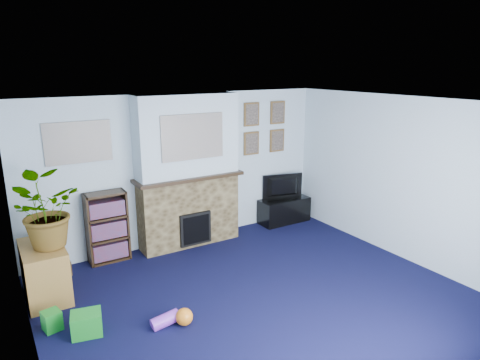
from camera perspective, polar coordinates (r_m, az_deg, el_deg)
floor at (r=5.51m, az=2.79°, el=-15.61°), size 5.00×4.50×0.01m
ceiling at (r=4.76m, az=3.16°, el=10.09°), size 5.00×4.50×0.01m
wall_back at (r=6.90m, az=-7.67°, el=1.44°), size 5.00×0.04×2.40m
wall_front at (r=3.55m, az=24.60°, el=-13.42°), size 5.00×0.04×2.40m
wall_left at (r=4.22m, az=-26.67°, el=-9.08°), size 0.04×4.50×2.40m
wall_right at (r=6.70m, az=20.89°, el=0.14°), size 0.04×4.50×2.40m
chimney_breast at (r=6.73m, az=-6.96°, el=0.96°), size 1.72×0.50×2.40m
collage_main at (r=6.42m, az=-6.33°, el=5.74°), size 1.00×0.03×0.68m
collage_left at (r=6.32m, az=-20.76°, el=4.71°), size 0.90×0.03×0.58m
portrait_tl at (r=7.36m, az=1.54°, el=8.75°), size 0.30×0.03×0.40m
portrait_tr at (r=7.67m, az=5.03°, el=8.95°), size 0.30×0.03×0.40m
portrait_bl at (r=7.43m, az=1.52°, el=4.91°), size 0.30×0.03×0.40m
portrait_br at (r=7.74m, az=4.94°, el=5.27°), size 0.30×0.03×0.40m
tv_stand at (r=7.94m, az=5.88°, el=-4.02°), size 0.94×0.40×0.45m
television at (r=7.82m, az=5.88°, el=-0.91°), size 0.77×0.29×0.44m
bookshelf at (r=6.58m, az=-17.28°, el=-6.18°), size 0.58×0.28×1.05m
sideboard at (r=5.92m, az=-24.60°, el=-10.94°), size 0.48×0.87×0.67m
potted_plant at (r=5.60m, az=-24.89°, el=-3.90°), size 1.07×1.04×0.90m
mantel_clock at (r=6.67m, az=-7.03°, el=1.15°), size 0.11×0.06×0.15m
mantel_candle at (r=6.79m, az=-4.78°, el=1.55°), size 0.05×0.05×0.17m
mantel_teddy at (r=6.47m, az=-11.26°, el=0.50°), size 0.12×0.12×0.12m
mantel_can at (r=7.01m, az=-1.40°, el=1.86°), size 0.06×0.06×0.12m
green_crate at (r=5.11m, az=-19.79°, el=-17.43°), size 0.36×0.31×0.25m
toy_ball at (r=5.04m, az=-7.45°, el=-17.72°), size 0.20×0.20×0.20m
toy_block at (r=5.33m, az=-23.79°, el=-16.77°), size 0.21×0.21×0.22m
toy_tube at (r=5.07m, az=-9.94°, el=-17.92°), size 0.33×0.15×0.19m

